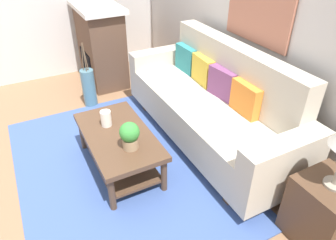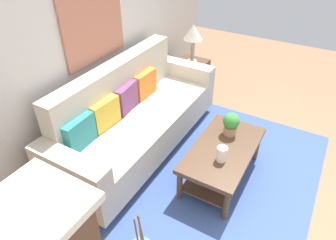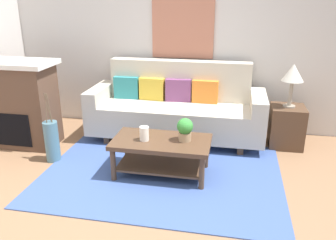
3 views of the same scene
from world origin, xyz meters
name	(u,v)px [view 2 (image 2 of 3)]	position (x,y,z in m)	size (l,w,h in m)	color
ground_plane	(264,194)	(0.00, 0.00, 0.00)	(9.19, 9.19, 0.00)	#8C6647
wall_back	(92,34)	(0.00, 2.14, 1.35)	(5.19, 0.10, 2.70)	silver
area_rug	(220,176)	(0.00, 0.50, 0.01)	(2.72, 1.96, 0.01)	#3D5693
couch	(136,118)	(-0.02, 1.60, 0.43)	(2.42, 0.84, 1.08)	beige
throw_pillow_teal	(79,133)	(-0.78, 1.73, 0.68)	(0.36, 0.12, 0.32)	teal
throw_pillow_mustard	(105,114)	(-0.40, 1.73, 0.68)	(0.36, 0.12, 0.32)	gold
throw_pillow_plum	(126,98)	(-0.02, 1.73, 0.68)	(0.36, 0.12, 0.32)	#7A4270
throw_pillow_orange	(145,84)	(0.37, 1.73, 0.68)	(0.36, 0.12, 0.32)	orange
coffee_table	(222,156)	(0.00, 0.51, 0.31)	(1.10, 0.60, 0.43)	#513826
tabletop_vase	(222,154)	(-0.19, 0.46, 0.51)	(0.10, 0.10, 0.16)	white
potted_plant_tabletop	(231,123)	(0.26, 0.54, 0.57)	(0.18, 0.18, 0.26)	tan
side_table	(191,78)	(1.49, 1.62, 0.28)	(0.44, 0.44, 0.56)	#513826
table_lamp	(193,34)	(1.49, 1.62, 0.99)	(0.28, 0.28, 0.57)	gray
floor_vase_branch_a	(141,230)	(-1.38, 0.59, 0.69)	(0.01, 0.01, 0.36)	brown
floor_vase_branch_b	(136,232)	(-1.41, 0.60, 0.69)	(0.01, 0.01, 0.36)	brown
floor_vase_branch_c	(141,235)	(-1.41, 0.57, 0.69)	(0.01, 0.01, 0.36)	brown
framed_painting	(93,21)	(-0.02, 2.07, 1.51)	(0.89, 0.03, 0.87)	#B77056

